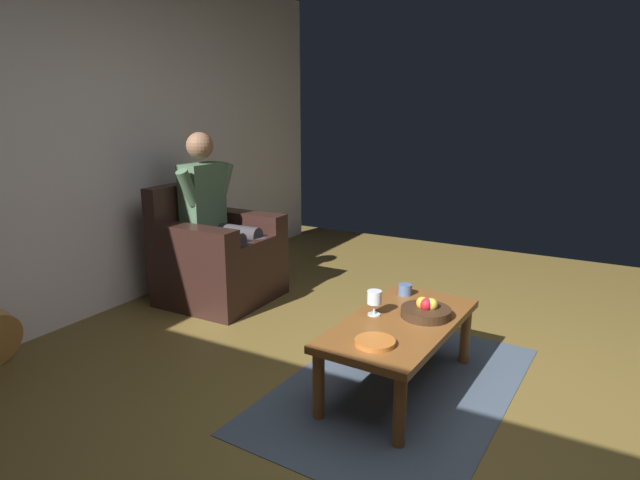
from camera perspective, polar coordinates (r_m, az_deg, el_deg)
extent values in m
plane|color=brown|center=(2.81, 14.13, -18.72)|extent=(6.88, 6.88, 0.00)
cube|color=white|center=(4.03, -26.11, 9.83)|extent=(6.14, 0.06, 2.60)
cube|color=#3E4A59|center=(3.08, 8.31, -15.20)|extent=(1.81, 1.22, 0.01)
cube|color=black|center=(4.31, -10.50, -3.60)|extent=(0.81, 0.76, 0.42)
cube|color=black|center=(4.20, -10.02, -0.35)|extent=(0.46, 0.64, 0.10)
cube|color=black|center=(4.46, -8.14, 1.51)|extent=(0.18, 0.76, 0.24)
cube|color=black|center=(3.99, -13.55, -0.26)|extent=(0.18, 0.76, 0.24)
cube|color=black|center=(4.40, -13.98, 2.76)|extent=(0.81, 0.12, 0.50)
cube|color=#476548|center=(4.26, -12.40, 4.27)|extent=(0.36, 0.18, 0.56)
sphere|color=brown|center=(4.22, -12.70, 9.78)|extent=(0.21, 0.21, 0.21)
cylinder|color=#323033|center=(4.26, -9.04, 0.76)|extent=(0.13, 0.45, 0.13)
cylinder|color=#323033|center=(4.20, -6.49, -3.21)|extent=(0.12, 0.12, 0.52)
cylinder|color=#476548|center=(4.37, -10.19, 6.24)|extent=(0.20, 0.09, 0.29)
cylinder|color=#323033|center=(4.10, -10.80, 0.16)|extent=(0.13, 0.45, 0.13)
cylinder|color=#323033|center=(4.04, -8.18, -3.96)|extent=(0.12, 0.12, 0.52)
cylinder|color=#476548|center=(4.06, -13.89, 5.45)|extent=(0.20, 0.09, 0.29)
cube|color=brown|center=(2.92, 8.57, -8.86)|extent=(1.08, 0.58, 0.04)
cylinder|color=brown|center=(3.35, 15.23, -9.78)|extent=(0.06, 0.06, 0.35)
cylinder|color=brown|center=(2.54, 8.48, -17.59)|extent=(0.06, 0.06, 0.35)
cylinder|color=brown|center=(3.48, 8.39, -8.47)|extent=(0.06, 0.06, 0.35)
cylinder|color=brown|center=(2.71, -0.15, -15.22)|extent=(0.06, 0.06, 0.35)
cylinder|color=silver|center=(2.97, 5.78, -7.88)|extent=(0.07, 0.07, 0.01)
cylinder|color=silver|center=(2.96, 5.79, -7.29)|extent=(0.01, 0.01, 0.06)
cylinder|color=silver|center=(2.93, 5.83, -6.08)|extent=(0.08, 0.08, 0.07)
cylinder|color=#590C19|center=(2.94, 5.82, -6.45)|extent=(0.07, 0.07, 0.03)
cylinder|color=#392415|center=(2.98, 11.21, -7.58)|extent=(0.27, 0.27, 0.05)
sphere|color=red|center=(2.96, 11.25, -6.76)|extent=(0.07, 0.07, 0.07)
sphere|color=gold|center=(2.97, 11.79, -6.73)|extent=(0.07, 0.07, 0.07)
sphere|color=gold|center=(2.98, 10.88, -6.61)|extent=(0.07, 0.07, 0.07)
cylinder|color=#B66529|center=(2.62, 5.88, -10.78)|extent=(0.20, 0.20, 0.02)
cylinder|color=#4A618D|center=(3.28, 9.06, -5.24)|extent=(0.08, 0.08, 0.07)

